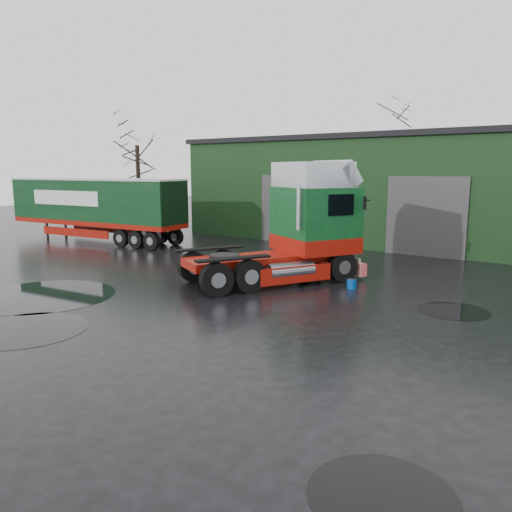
% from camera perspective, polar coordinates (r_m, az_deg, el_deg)
% --- Properties ---
extents(ground, '(100.00, 100.00, 0.00)m').
position_cam_1_polar(ground, '(15.44, -4.83, -6.49)').
color(ground, black).
extents(warehouse, '(32.40, 12.40, 6.30)m').
position_cam_1_polar(warehouse, '(32.16, 22.17, 7.05)').
color(warehouse, black).
rests_on(warehouse, ground).
extents(hero_tractor, '(6.38, 8.15, 4.68)m').
position_cam_1_polar(hero_tractor, '(19.15, 1.41, 3.88)').
color(hero_tractor, '#0D471D').
rests_on(hero_tractor, ground).
extents(trailer_left, '(12.59, 3.91, 3.85)m').
position_cam_1_polar(trailer_left, '(31.98, -17.85, 5.08)').
color(trailer_left, silver).
rests_on(trailer_left, ground).
extents(wash_bucket, '(0.45, 0.45, 0.34)m').
position_cam_1_polar(wash_bucket, '(18.75, 10.88, -3.16)').
color(wash_bucket, '#063B95').
rests_on(wash_bucket, ground).
extents(tree_left, '(4.40, 4.40, 8.50)m').
position_cam_1_polar(tree_left, '(35.37, -13.33, 9.48)').
color(tree_left, black).
rests_on(tree_left, ground).
extents(tree_back_a, '(4.40, 4.40, 9.50)m').
position_cam_1_polar(tree_back_a, '(44.09, 15.24, 10.08)').
color(tree_back_a, black).
rests_on(tree_back_a, ground).
extents(puddle_0, '(3.32, 3.32, 0.01)m').
position_cam_1_polar(puddle_0, '(15.21, -24.84, -7.63)').
color(puddle_0, black).
rests_on(puddle_0, ground).
extents(puddle_1, '(2.17, 2.17, 0.01)m').
position_cam_1_polar(puddle_1, '(16.75, 21.65, -5.84)').
color(puddle_1, black).
rests_on(puddle_1, ground).
extents(puddle_2, '(4.88, 4.88, 0.01)m').
position_cam_1_polar(puddle_2, '(18.90, -23.16, -4.20)').
color(puddle_2, black).
rests_on(puddle_2, ground).
extents(puddle_3, '(2.05, 2.05, 0.01)m').
position_cam_1_polar(puddle_3, '(7.63, 14.26, -25.11)').
color(puddle_3, black).
rests_on(puddle_3, ground).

